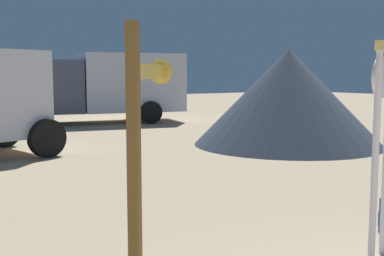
# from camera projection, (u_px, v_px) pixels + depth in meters

# --- Properties ---
(standing_clock) EXTENTS (0.43, 0.18, 2.28)m
(standing_clock) POSITION_uv_depth(u_px,v_px,m) (382.00, 127.00, 5.00)
(standing_clock) COLOR white
(standing_clock) RESTS_ON ground_plane
(arrow_sign) EXTENTS (0.91, 0.84, 2.40)m
(arrow_sign) POSITION_uv_depth(u_px,v_px,m) (147.00, 116.00, 4.48)
(arrow_sign) COLOR brown
(arrow_sign) RESTS_ON ground_plane
(box_truck_far) EXTENTS (6.57, 3.83, 2.79)m
(box_truck_far) POSITION_uv_depth(u_px,v_px,m) (111.00, 84.00, 19.56)
(box_truck_far) COLOR silver
(box_truck_far) RESTS_ON ground_plane
(dome_tent) EXTENTS (5.18, 5.18, 2.66)m
(dome_tent) POSITION_uv_depth(u_px,v_px,m) (288.00, 97.00, 13.26)
(dome_tent) COLOR #363E4B
(dome_tent) RESTS_ON ground_plane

